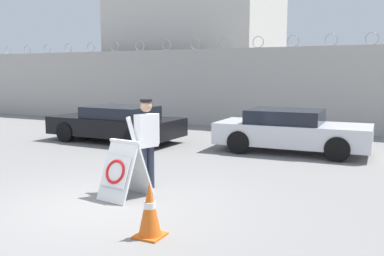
{
  "coord_description": "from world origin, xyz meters",
  "views": [
    {
      "loc": [
        4.56,
        -5.67,
        2.3
      ],
      "look_at": [
        0.76,
        2.11,
        1.17
      ],
      "focal_mm": 40.0,
      "sensor_mm": 36.0,
      "label": 1
    }
  ],
  "objects_px": {
    "security_guard": "(146,139)",
    "parked_car_front_coupe": "(117,123)",
    "barricade_sign": "(123,170)",
    "parked_car_rear_sedan": "(291,131)",
    "traffic_cone_near": "(150,210)"
  },
  "relations": [
    {
      "from": "security_guard",
      "to": "parked_car_front_coupe",
      "type": "relative_size",
      "value": 0.39
    },
    {
      "from": "barricade_sign",
      "to": "parked_car_rear_sedan",
      "type": "distance_m",
      "value": 6.15
    },
    {
      "from": "barricade_sign",
      "to": "security_guard",
      "type": "relative_size",
      "value": 0.61
    },
    {
      "from": "traffic_cone_near",
      "to": "parked_car_rear_sedan",
      "type": "distance_m",
      "value": 7.3
    },
    {
      "from": "barricade_sign",
      "to": "parked_car_front_coupe",
      "type": "height_order",
      "value": "parked_car_front_coupe"
    },
    {
      "from": "traffic_cone_near",
      "to": "security_guard",
      "type": "bearing_deg",
      "value": 122.97
    },
    {
      "from": "traffic_cone_near",
      "to": "barricade_sign",
      "type": "bearing_deg",
      "value": 135.85
    },
    {
      "from": "parked_car_front_coupe",
      "to": "barricade_sign",
      "type": "bearing_deg",
      "value": 128.81
    },
    {
      "from": "barricade_sign",
      "to": "traffic_cone_near",
      "type": "relative_size",
      "value": 1.36
    },
    {
      "from": "barricade_sign",
      "to": "traffic_cone_near",
      "type": "distance_m",
      "value": 1.98
    },
    {
      "from": "traffic_cone_near",
      "to": "parked_car_rear_sedan",
      "type": "xyz_separation_m",
      "value": [
        0.27,
        7.29,
        0.23
      ]
    },
    {
      "from": "barricade_sign",
      "to": "parked_car_front_coupe",
      "type": "bearing_deg",
      "value": 135.91
    },
    {
      "from": "barricade_sign",
      "to": "traffic_cone_near",
      "type": "height_order",
      "value": "barricade_sign"
    },
    {
      "from": "barricade_sign",
      "to": "parked_car_front_coupe",
      "type": "xyz_separation_m",
      "value": [
        -3.98,
        5.27,
        0.07
      ]
    },
    {
      "from": "security_guard",
      "to": "traffic_cone_near",
      "type": "relative_size",
      "value": 2.24
    }
  ]
}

